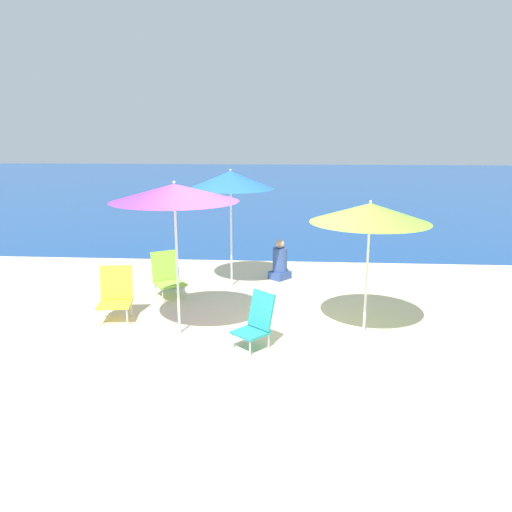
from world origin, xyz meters
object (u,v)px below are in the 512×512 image
at_px(beach_chair_teal, 256,321).
at_px(backpack_teal, 170,278).
at_px(person_seated_near, 280,263).
at_px(beach_umbrella_lime, 370,213).
at_px(beach_umbrella_purple, 174,193).
at_px(beach_umbrella_blue, 231,180).
at_px(beach_chair_yellow, 116,293).
at_px(beach_chair_lime, 167,275).

relative_size(beach_chair_teal, backpack_teal, 1.99).
distance_m(person_seated_near, backpack_teal, 2.27).
relative_size(beach_umbrella_lime, backpack_teal, 5.16).
bearing_deg(beach_umbrella_purple, beach_umbrella_blue, 79.00).
distance_m(beach_umbrella_blue, beach_umbrella_lime, 3.25).
height_order(beach_umbrella_blue, beach_chair_yellow, beach_umbrella_blue).
distance_m(beach_chair_yellow, person_seated_near, 3.61).
bearing_deg(person_seated_near, backpack_teal, -121.42).
xyz_separation_m(beach_chair_yellow, backpack_teal, (0.46, 1.76, -0.24)).
distance_m(beach_umbrella_purple, beach_chair_yellow, 2.13).
bearing_deg(beach_umbrella_blue, beach_umbrella_purple, -101.00).
bearing_deg(beach_chair_yellow, beach_chair_teal, -29.99).
bearing_deg(beach_chair_lime, beach_umbrella_blue, 0.01).
xyz_separation_m(beach_chair_yellow, person_seated_near, (2.60, 2.50, -0.10)).
relative_size(beach_umbrella_purple, beach_chair_yellow, 2.68).
height_order(beach_umbrella_lime, person_seated_near, beach_umbrella_lime).
bearing_deg(beach_chair_teal, beach_chair_lime, 171.63).
height_order(beach_umbrella_lime, beach_chair_lime, beach_umbrella_lime).
xyz_separation_m(beach_umbrella_blue, beach_chair_lime, (-1.12, -0.72, -1.69)).
height_order(beach_umbrella_purple, beach_chair_lime, beach_umbrella_purple).
bearing_deg(person_seated_near, beach_chair_teal, -54.56).
xyz_separation_m(beach_chair_teal, person_seated_near, (0.24, 3.44, -0.04)).
bearing_deg(beach_umbrella_lime, beach_chair_lime, 155.56).
xyz_separation_m(beach_umbrella_blue, beach_umbrella_purple, (-0.49, -2.52, 0.04)).
relative_size(beach_chair_lime, person_seated_near, 0.98).
bearing_deg(beach_umbrella_blue, beach_chair_lime, -147.31).
relative_size(beach_chair_lime, backpack_teal, 2.10).
height_order(beach_chair_yellow, person_seated_near, beach_chair_yellow).
relative_size(beach_umbrella_lime, beach_chair_lime, 2.46).
distance_m(beach_umbrella_lime, beach_chair_yellow, 4.20).
height_order(beach_chair_lime, person_seated_near, person_seated_near).
xyz_separation_m(beach_chair_lime, backpack_teal, (-0.07, 0.51, -0.21)).
bearing_deg(beach_umbrella_blue, person_seated_near, 29.45).
distance_m(beach_chair_yellow, backpack_teal, 1.83).
height_order(beach_umbrella_blue, beach_chair_lime, beach_umbrella_blue).
relative_size(beach_chair_yellow, person_seated_near, 1.03).
bearing_deg(beach_chair_teal, person_seated_near, 127.73).
xyz_separation_m(beach_chair_teal, backpack_teal, (-1.90, 2.69, -0.19)).
distance_m(beach_umbrella_blue, backpack_teal, 2.25).
xyz_separation_m(beach_chair_teal, beach_chair_yellow, (-2.36, 0.94, 0.05)).
bearing_deg(beach_umbrella_blue, beach_chair_teal, -76.35).
bearing_deg(person_seated_near, beach_umbrella_lime, -24.80).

